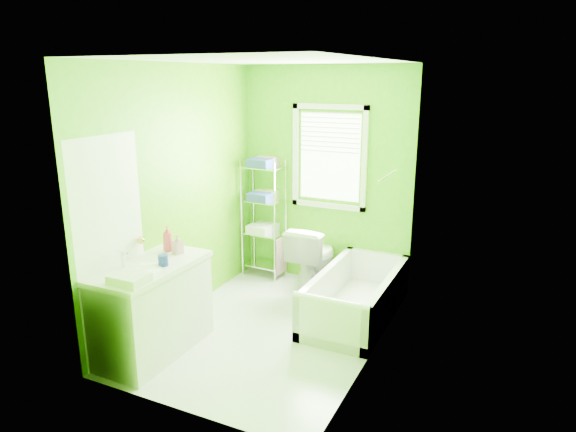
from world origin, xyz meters
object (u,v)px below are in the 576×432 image
at_px(bathtub, 355,303).
at_px(vanity, 152,306).
at_px(wire_shelf_unit, 265,205).
at_px(toilet, 313,257).

height_order(bathtub, vanity, vanity).
distance_m(vanity, wire_shelf_unit, 2.18).
relative_size(bathtub, vanity, 1.41).
height_order(vanity, wire_shelf_unit, wire_shelf_unit).
bearing_deg(toilet, vanity, 68.23).
relative_size(vanity, wire_shelf_unit, 0.75).
distance_m(bathtub, toilet, 0.90).
relative_size(bathtub, toilet, 2.00).
bearing_deg(vanity, bathtub, 45.29).
bearing_deg(vanity, wire_shelf_unit, 89.19).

